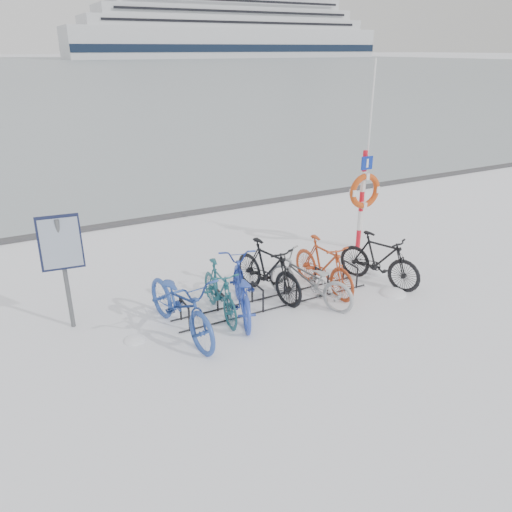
{
  "coord_description": "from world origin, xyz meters",
  "views": [
    {
      "loc": [
        -4.25,
        -7.36,
        4.52
      ],
      "look_at": [
        -0.08,
        0.6,
        0.77
      ],
      "focal_mm": 35.0,
      "sensor_mm": 36.0,
      "label": 1
    }
  ],
  "objects_px": {
    "bike_rack": "(274,294)",
    "cruise_ferry": "(227,27)",
    "info_board": "(61,249)",
    "lifebuoy_station": "(364,191)"
  },
  "relations": [
    {
      "from": "bike_rack",
      "to": "cruise_ferry",
      "type": "bearing_deg",
      "value": 65.52
    },
    {
      "from": "bike_rack",
      "to": "cruise_ferry",
      "type": "xyz_separation_m",
      "value": [
        105.61,
        231.97,
        13.59
      ]
    },
    {
      "from": "bike_rack",
      "to": "lifebuoy_station",
      "type": "height_order",
      "value": "lifebuoy_station"
    },
    {
      "from": "bike_rack",
      "to": "info_board",
      "type": "bearing_deg",
      "value": 166.57
    },
    {
      "from": "bike_rack",
      "to": "info_board",
      "type": "relative_size",
      "value": 1.96
    },
    {
      "from": "info_board",
      "to": "cruise_ferry",
      "type": "distance_m",
      "value": 255.9
    },
    {
      "from": "bike_rack",
      "to": "cruise_ferry",
      "type": "relative_size",
      "value": 0.03
    },
    {
      "from": "bike_rack",
      "to": "lifebuoy_station",
      "type": "bearing_deg",
      "value": 24.3
    },
    {
      "from": "info_board",
      "to": "bike_rack",
      "type": "bearing_deg",
      "value": -6.77
    },
    {
      "from": "info_board",
      "to": "lifebuoy_station",
      "type": "bearing_deg",
      "value": 11.71
    }
  ]
}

